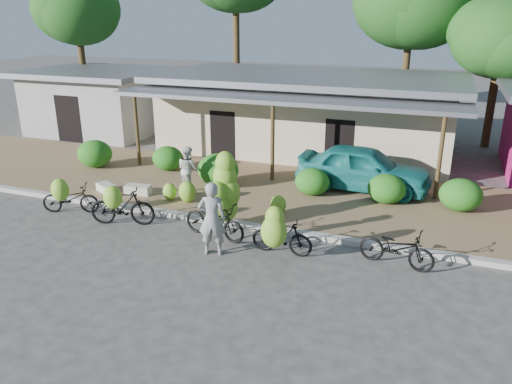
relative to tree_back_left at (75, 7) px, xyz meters
The scene contains 26 objects.
ground 19.92m from the tree_back_left, 43.77° to the right, with size 100.00×100.00×0.00m, color #42403E.
sidewalk 17.03m from the tree_back_left, 30.66° to the right, with size 60.00×6.00×0.12m, color #836147.
curb 18.64m from the tree_back_left, 39.07° to the right, with size 60.00×0.25×0.15m, color #A8A399.
shop_main 14.54m from the tree_back_left, ahead, with size 13.00×8.50×3.35m.
shop_grey 5.65m from the tree_back_left, 38.29° to the right, with size 7.00×6.00×3.15m.
tree_back_left is the anchor object (origin of this frame).
tree_near_right 21.09m from the tree_back_left, ahead, with size 4.43×4.25×6.53m.
hedge_0 11.73m from the tree_back_left, 49.85° to the right, with size 1.37×1.23×1.07m, color #145A15.
hedge_1 13.24m from the tree_back_left, 37.34° to the right, with size 1.19×1.07×0.93m, color #145A15.
hedge_2 15.66m from the tree_back_left, 34.32° to the right, with size 1.45×1.31×1.13m, color #145A15.
hedge_3 18.26m from the tree_back_left, 27.51° to the right, with size 1.15×1.04×0.90m, color #145A15.
hedge_4 20.29m from the tree_back_left, 24.04° to the right, with size 1.20×1.08×0.93m, color #145A15.
hedge_5 22.17m from the tree_back_left, 21.35° to the right, with size 1.27×1.15×0.99m, color #145A15.
bike_far_left 15.91m from the tree_back_left, 53.58° to the right, with size 1.84×1.42×1.30m.
bike_left 17.25m from the tree_back_left, 48.27° to the right, with size 1.97×1.37×1.42m.
bike_center 18.85m from the tree_back_left, 40.43° to the right, with size 2.04×1.39×2.32m.
bike_right 20.85m from the tree_back_left, 38.49° to the right, with size 1.60×1.15×1.52m.
bike_far_right 22.76m from the tree_back_left, 32.77° to the right, with size 1.91×0.94×0.96m.
loose_banana_a 16.21m from the tree_back_left, 42.00° to the right, with size 0.46×0.39×0.57m, color #8EC230.
loose_banana_b 16.60m from the tree_back_left, 40.38° to the right, with size 0.56×0.47×0.70m, color #8EC230.
loose_banana_c 18.87m from the tree_back_left, 33.96° to the right, with size 0.47×0.40×0.59m, color #8EC230.
sack_near 15.31m from the tree_back_left, 45.11° to the right, with size 0.85×0.40×0.30m, color beige.
sack_far 14.75m from the tree_back_left, 49.07° to the right, with size 0.75×0.38×0.28m, color beige.
vendor 19.81m from the tree_back_left, 42.47° to the right, with size 0.71×0.46×1.93m, color gray.
bystander 15.59m from the tree_back_left, 38.76° to the right, with size 0.76×0.59×1.57m, color silver.
teal_van 19.01m from the tree_back_left, 22.23° to the right, with size 1.79×4.45×1.52m, color #1C7E7C.
Camera 1 is at (5.51, -10.18, 5.81)m, focal length 35.00 mm.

